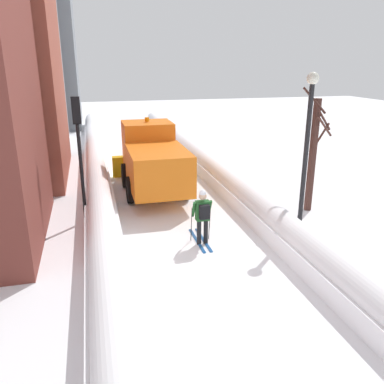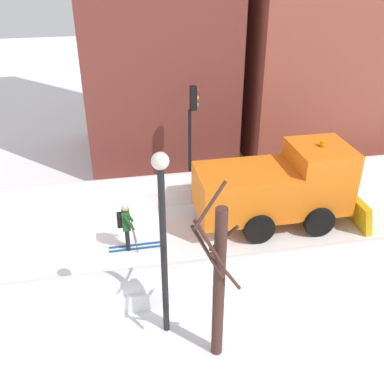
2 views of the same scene
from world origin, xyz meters
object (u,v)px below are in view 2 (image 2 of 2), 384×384
Objects in this scene: traffic_light_pole at (192,120)px; street_lamp at (163,227)px; plow_truck at (281,186)px; skier at (126,223)px; bare_tree_near at (219,283)px.

traffic_light_pole is 0.85× the size of street_lamp.
street_lamp is (4.49, -4.79, 1.81)m from plow_truck.
bare_tree_near is (4.82, 1.89, 1.26)m from skier.
bare_tree_near is (8.38, -1.03, -0.83)m from traffic_light_pole.
skier is 0.39× the size of bare_tree_near.
traffic_light_pole is at bearing 163.82° from street_lamp.
skier is at bearing -158.53° from bare_tree_near.
plow_truck is 4.25m from traffic_light_pole.
bare_tree_near is at bearing -6.98° from traffic_light_pole.
skier is 5.06m from traffic_light_pole.
street_lamp is (3.84, 0.77, 2.29)m from skier.
street_lamp reaches higher than skier.
street_lamp reaches higher than plow_truck.
plow_truck is at bearing 96.65° from skier.
plow_truck is 6.63m from bare_tree_near.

